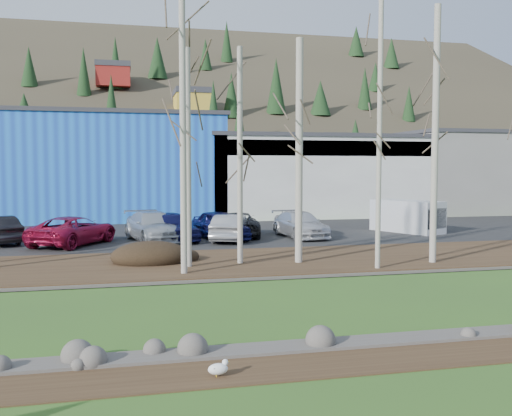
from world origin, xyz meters
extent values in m
plane|color=#355720|center=(0.00, 0.00, 0.00)|extent=(200.00, 200.00, 0.00)
cube|color=#382616|center=(0.00, 2.10, 0.01)|extent=(80.00, 1.80, 0.03)
cube|color=#382616|center=(0.00, 14.50, 0.07)|extent=(80.00, 7.00, 0.15)
cube|color=black|center=(0.00, 25.00, 0.07)|extent=(80.00, 14.00, 0.14)
cube|color=blue|center=(-6.00, 39.00, 4.00)|extent=(20.00, 12.00, 8.00)
cube|color=#333338|center=(-6.00, 39.00, 8.15)|extent=(20.40, 12.24, 0.30)
cube|color=#B8B7B3|center=(12.00, 39.00, 3.25)|extent=(18.00, 12.00, 6.50)
cube|color=#333338|center=(12.00, 39.00, 6.65)|extent=(18.36, 12.24, 0.30)
cube|color=navy|center=(12.00, 33.10, 5.60)|extent=(17.64, 0.20, 1.20)
cube|color=slate|center=(28.00, 39.00, 3.50)|extent=(14.00, 12.00, 7.00)
cube|color=#333338|center=(28.00, 39.00, 7.15)|extent=(14.28, 12.24, 0.30)
cylinder|color=gold|center=(-1.80, 1.71, 0.06)|extent=(0.01, 0.01, 0.11)
cylinder|color=gold|center=(-1.80, 1.78, 0.06)|extent=(0.01, 0.01, 0.11)
ellipsoid|color=white|center=(-1.77, 1.75, 0.18)|extent=(0.39, 0.22, 0.22)
cube|color=gray|center=(-1.77, 1.75, 0.22)|extent=(0.27, 0.20, 0.02)
sphere|color=white|center=(-1.61, 1.81, 0.28)|extent=(0.12, 0.12, 0.12)
cone|color=gold|center=(-1.54, 1.84, 0.28)|extent=(0.07, 0.06, 0.03)
ellipsoid|color=black|center=(-2.48, 14.97, 0.47)|extent=(3.28, 2.32, 0.64)
cylinder|color=beige|center=(-1.37, 12.16, 5.32)|extent=(0.24, 0.24, 10.34)
cylinder|color=beige|center=(-1.04, 13.58, 4.44)|extent=(0.25, 0.25, 8.57)
cylinder|color=beige|center=(1.11, 13.93, 4.54)|extent=(0.23, 0.23, 8.79)
cylinder|color=beige|center=(6.12, 11.55, 5.42)|extent=(0.20, 0.20, 10.54)
cylinder|color=beige|center=(3.52, 13.58, 4.73)|extent=(0.30, 0.30, 9.17)
cylinder|color=beige|center=(8.96, 12.35, 5.41)|extent=(0.27, 0.27, 10.51)
imported|color=#A01339|center=(-6.06, 21.34, 0.88)|extent=(4.73, 5.81, 1.47)
imported|color=#ACB1B5|center=(-2.01, 21.98, 0.93)|extent=(3.46, 5.80, 1.57)
imported|color=#14164E|center=(-1.06, 21.89, 0.94)|extent=(3.07, 5.00, 1.59)
imported|color=#A6A6A8|center=(2.06, 21.15, 0.86)|extent=(2.99, 4.60, 1.43)
imported|color=black|center=(2.85, 23.21, 0.83)|extent=(2.99, 5.23, 1.37)
imported|color=silver|center=(6.20, 21.94, 0.86)|extent=(2.46, 5.12, 1.44)
imported|color=#14164E|center=(1.60, 21.89, 0.94)|extent=(3.07, 5.00, 1.59)
cube|color=white|center=(13.41, 23.05, 1.11)|extent=(3.43, 4.78, 1.93)
cube|color=black|center=(14.10, 21.44, 1.11)|extent=(1.97, 1.53, 1.20)
camera|label=1|loc=(-3.46, -8.89, 4.05)|focal=40.00mm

